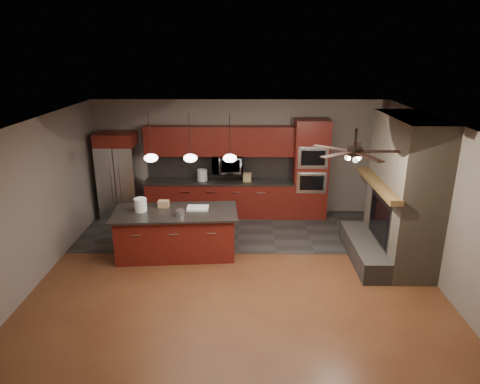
{
  "coord_description": "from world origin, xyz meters",
  "views": [
    {
      "loc": [
        0.13,
        -7.16,
        3.94
      ],
      "look_at": [
        0.04,
        0.6,
        1.32
      ],
      "focal_mm": 32.0,
      "sensor_mm": 36.0,
      "label": 1
    }
  ],
  "objects_px": {
    "counter_bucket": "(202,175)",
    "paint_tray": "(198,208)",
    "microwave": "(228,164)",
    "paint_can": "(180,213)",
    "refrigerator": "(119,176)",
    "counter_box": "(247,177)",
    "kitchen_island": "(176,233)",
    "cardboard_box": "(164,204)",
    "white_bucket": "(140,205)",
    "oven_tower": "(310,169)"
  },
  "relations": [
    {
      "from": "paint_tray",
      "to": "microwave",
      "type": "bearing_deg",
      "value": 75.12
    },
    {
      "from": "microwave",
      "to": "paint_can",
      "type": "height_order",
      "value": "microwave"
    },
    {
      "from": "kitchen_island",
      "to": "paint_can",
      "type": "relative_size",
      "value": 14.18
    },
    {
      "from": "counter_box",
      "to": "oven_tower",
      "type": "bearing_deg",
      "value": 9.52
    },
    {
      "from": "paint_can",
      "to": "paint_tray",
      "type": "height_order",
      "value": "paint_can"
    },
    {
      "from": "refrigerator",
      "to": "white_bucket",
      "type": "distance_m",
      "value": 2.25
    },
    {
      "from": "oven_tower",
      "to": "counter_box",
      "type": "distance_m",
      "value": 1.52
    },
    {
      "from": "microwave",
      "to": "paint_can",
      "type": "bearing_deg",
      "value": -108.76
    },
    {
      "from": "counter_bucket",
      "to": "counter_box",
      "type": "bearing_deg",
      "value": -2.63
    },
    {
      "from": "oven_tower",
      "to": "paint_can",
      "type": "relative_size",
      "value": 13.6
    },
    {
      "from": "white_bucket",
      "to": "counter_bucket",
      "type": "xyz_separation_m",
      "value": [
        1.0,
        2.11,
        -0.01
      ]
    },
    {
      "from": "counter_bucket",
      "to": "paint_tray",
      "type": "bearing_deg",
      "value": -87.15
    },
    {
      "from": "microwave",
      "to": "paint_can",
      "type": "distance_m",
      "value": 2.55
    },
    {
      "from": "refrigerator",
      "to": "paint_can",
      "type": "bearing_deg",
      "value": -51.71
    },
    {
      "from": "microwave",
      "to": "paint_tray",
      "type": "relative_size",
      "value": 1.74
    },
    {
      "from": "oven_tower",
      "to": "counter_box",
      "type": "bearing_deg",
      "value": -178.38
    },
    {
      "from": "refrigerator",
      "to": "counter_box",
      "type": "relative_size",
      "value": 9.88
    },
    {
      "from": "oven_tower",
      "to": "paint_tray",
      "type": "distance_m",
      "value": 3.19
    },
    {
      "from": "oven_tower",
      "to": "paint_tray",
      "type": "bearing_deg",
      "value": -141.64
    },
    {
      "from": "refrigerator",
      "to": "counter_bucket",
      "type": "relative_size",
      "value": 7.56
    },
    {
      "from": "paint_tray",
      "to": "counter_box",
      "type": "xyz_separation_m",
      "value": [
        0.99,
        1.93,
        0.06
      ]
    },
    {
      "from": "counter_box",
      "to": "refrigerator",
      "type": "bearing_deg",
      "value": -171.52
    },
    {
      "from": "paint_tray",
      "to": "counter_bucket",
      "type": "bearing_deg",
      "value": 92.28
    },
    {
      "from": "oven_tower",
      "to": "white_bucket",
      "type": "distance_m",
      "value": 4.16
    },
    {
      "from": "paint_can",
      "to": "counter_box",
      "type": "distance_m",
      "value": 2.63
    },
    {
      "from": "refrigerator",
      "to": "kitchen_island",
      "type": "bearing_deg",
      "value": -50.88
    },
    {
      "from": "microwave",
      "to": "refrigerator",
      "type": "distance_m",
      "value": 2.62
    },
    {
      "from": "kitchen_island",
      "to": "counter_box",
      "type": "bearing_deg",
      "value": 51.21
    },
    {
      "from": "white_bucket",
      "to": "paint_tray",
      "type": "xyz_separation_m",
      "value": [
        1.1,
        0.12,
        -0.11
      ]
    },
    {
      "from": "white_bucket",
      "to": "oven_tower",
      "type": "bearing_deg",
      "value": 30.28
    },
    {
      "from": "refrigerator",
      "to": "paint_can",
      "type": "xyz_separation_m",
      "value": [
        1.79,
        -2.27,
        -0.06
      ]
    },
    {
      "from": "refrigerator",
      "to": "counter_bucket",
      "type": "bearing_deg",
      "value": 2.34
    },
    {
      "from": "kitchen_island",
      "to": "refrigerator",
      "type": "bearing_deg",
      "value": 124.76
    },
    {
      "from": "counter_box",
      "to": "kitchen_island",
      "type": "bearing_deg",
      "value": -116.53
    },
    {
      "from": "cardboard_box",
      "to": "counter_box",
      "type": "distance_m",
      "value": 2.48
    },
    {
      "from": "oven_tower",
      "to": "cardboard_box",
      "type": "xyz_separation_m",
      "value": [
        -3.19,
        -1.87,
        -0.2
      ]
    },
    {
      "from": "kitchen_island",
      "to": "cardboard_box",
      "type": "height_order",
      "value": "cardboard_box"
    },
    {
      "from": "counter_bucket",
      "to": "microwave",
      "type": "bearing_deg",
      "value": 4.63
    },
    {
      "from": "paint_tray",
      "to": "kitchen_island",
      "type": "bearing_deg",
      "value": -162.91
    },
    {
      "from": "microwave",
      "to": "white_bucket",
      "type": "bearing_deg",
      "value": -126.9
    },
    {
      "from": "kitchen_island",
      "to": "paint_tray",
      "type": "relative_size",
      "value": 5.91
    },
    {
      "from": "counter_box",
      "to": "paint_can",
      "type": "bearing_deg",
      "value": -111.3
    },
    {
      "from": "counter_bucket",
      "to": "counter_box",
      "type": "xyz_separation_m",
      "value": [
        1.09,
        -0.05,
        -0.03
      ]
    },
    {
      "from": "white_bucket",
      "to": "cardboard_box",
      "type": "distance_m",
      "value": 0.47
    },
    {
      "from": "kitchen_island",
      "to": "white_bucket",
      "type": "relative_size",
      "value": 9.54
    },
    {
      "from": "microwave",
      "to": "oven_tower",
      "type": "bearing_deg",
      "value": -1.66
    },
    {
      "from": "kitchen_island",
      "to": "paint_can",
      "type": "bearing_deg",
      "value": -64.37
    },
    {
      "from": "white_bucket",
      "to": "counter_bucket",
      "type": "bearing_deg",
      "value": 64.57
    },
    {
      "from": "refrigerator",
      "to": "cardboard_box",
      "type": "xyz_separation_m",
      "value": [
        1.39,
        -1.8,
        -0.05
      ]
    },
    {
      "from": "counter_bucket",
      "to": "refrigerator",
      "type": "bearing_deg",
      "value": -177.66
    }
  ]
}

